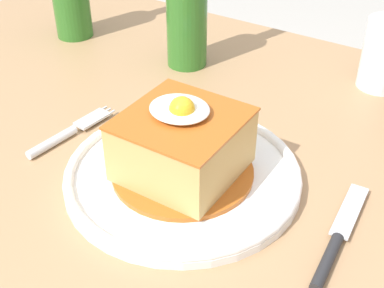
{
  "coord_description": "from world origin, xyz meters",
  "views": [
    {
      "loc": [
        0.26,
        -0.44,
        1.15
      ],
      "look_at": [
        -0.01,
        -0.02,
        0.79
      ],
      "focal_mm": 49.48,
      "sensor_mm": 36.0,
      "label": 1
    }
  ],
  "objects_px": {
    "knife": "(334,246)",
    "drinking_glass": "(384,59)",
    "main_plate": "(183,174)",
    "fork": "(65,135)",
    "beer_bottle_green_far": "(187,5)"
  },
  "relations": [
    {
      "from": "knife",
      "to": "drinking_glass",
      "type": "distance_m",
      "value": 0.37
    },
    {
      "from": "main_plate",
      "to": "drinking_glass",
      "type": "xyz_separation_m",
      "value": [
        0.13,
        0.35,
        0.04
      ]
    },
    {
      "from": "knife",
      "to": "drinking_glass",
      "type": "xyz_separation_m",
      "value": [
        -0.06,
        0.36,
        0.04
      ]
    },
    {
      "from": "main_plate",
      "to": "knife",
      "type": "relative_size",
      "value": 1.67
    },
    {
      "from": "drinking_glass",
      "to": "fork",
      "type": "bearing_deg",
      "value": -129.91
    },
    {
      "from": "beer_bottle_green_far",
      "to": "fork",
      "type": "bearing_deg",
      "value": -93.58
    },
    {
      "from": "knife",
      "to": "fork",
      "type": "bearing_deg",
      "value": -179.72
    },
    {
      "from": "knife",
      "to": "beer_bottle_green_far",
      "type": "relative_size",
      "value": 0.62
    },
    {
      "from": "knife",
      "to": "drinking_glass",
      "type": "height_order",
      "value": "drinking_glass"
    },
    {
      "from": "main_plate",
      "to": "drinking_glass",
      "type": "bearing_deg",
      "value": 70.12
    },
    {
      "from": "beer_bottle_green_far",
      "to": "drinking_glass",
      "type": "height_order",
      "value": "beer_bottle_green_far"
    },
    {
      "from": "knife",
      "to": "main_plate",
      "type": "bearing_deg",
      "value": 176.75
    },
    {
      "from": "fork",
      "to": "drinking_glass",
      "type": "relative_size",
      "value": 1.35
    },
    {
      "from": "fork",
      "to": "beer_bottle_green_far",
      "type": "distance_m",
      "value": 0.28
    },
    {
      "from": "main_plate",
      "to": "drinking_glass",
      "type": "distance_m",
      "value": 0.37
    }
  ]
}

